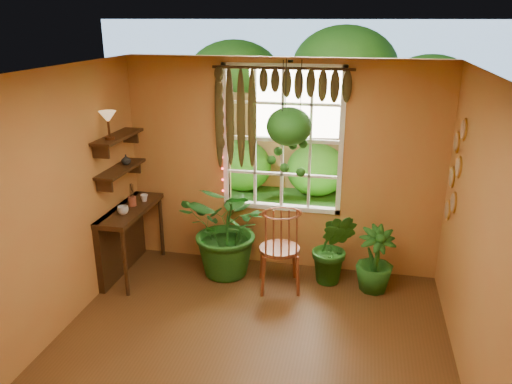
{
  "coord_description": "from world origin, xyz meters",
  "views": [
    {
      "loc": [
        0.96,
        -3.74,
        3.14
      ],
      "look_at": [
        -0.09,
        1.15,
        1.39
      ],
      "focal_mm": 35.0,
      "sensor_mm": 36.0,
      "label": 1
    }
  ],
  "objects_px": {
    "counter_ledge": "(124,233)",
    "windsor_chair": "(280,260)",
    "potted_plant_mid": "(333,248)",
    "hanging_basket": "(289,130)",
    "potted_plant_left": "(230,229)"
  },
  "relations": [
    {
      "from": "potted_plant_left",
      "to": "potted_plant_mid",
      "type": "height_order",
      "value": "potted_plant_left"
    },
    {
      "from": "counter_ledge",
      "to": "windsor_chair",
      "type": "height_order",
      "value": "windsor_chair"
    },
    {
      "from": "windsor_chair",
      "to": "hanging_basket",
      "type": "bearing_deg",
      "value": 71.27
    },
    {
      "from": "windsor_chair",
      "to": "hanging_basket",
      "type": "xyz_separation_m",
      "value": [
        0.03,
        0.36,
        1.52
      ]
    },
    {
      "from": "windsor_chair",
      "to": "potted_plant_mid",
      "type": "xyz_separation_m",
      "value": [
        0.62,
        0.28,
        0.1
      ]
    },
    {
      "from": "hanging_basket",
      "to": "counter_ledge",
      "type": "bearing_deg",
      "value": -170.3
    },
    {
      "from": "potted_plant_mid",
      "to": "counter_ledge",
      "type": "bearing_deg",
      "value": -174.23
    },
    {
      "from": "potted_plant_mid",
      "to": "hanging_basket",
      "type": "distance_m",
      "value": 1.54
    },
    {
      "from": "counter_ledge",
      "to": "windsor_chair",
      "type": "distance_m",
      "value": 2.02
    },
    {
      "from": "potted_plant_mid",
      "to": "hanging_basket",
      "type": "bearing_deg",
      "value": 172.08
    },
    {
      "from": "counter_ledge",
      "to": "windsor_chair",
      "type": "xyz_separation_m",
      "value": [
        2.01,
        -0.01,
        -0.17
      ]
    },
    {
      "from": "counter_ledge",
      "to": "hanging_basket",
      "type": "bearing_deg",
      "value": 9.7
    },
    {
      "from": "potted_plant_left",
      "to": "potted_plant_mid",
      "type": "bearing_deg",
      "value": 2.36
    },
    {
      "from": "counter_ledge",
      "to": "potted_plant_left",
      "type": "xyz_separation_m",
      "value": [
        1.34,
        0.21,
        0.09
      ]
    },
    {
      "from": "windsor_chair",
      "to": "hanging_basket",
      "type": "relative_size",
      "value": 0.97
    }
  ]
}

